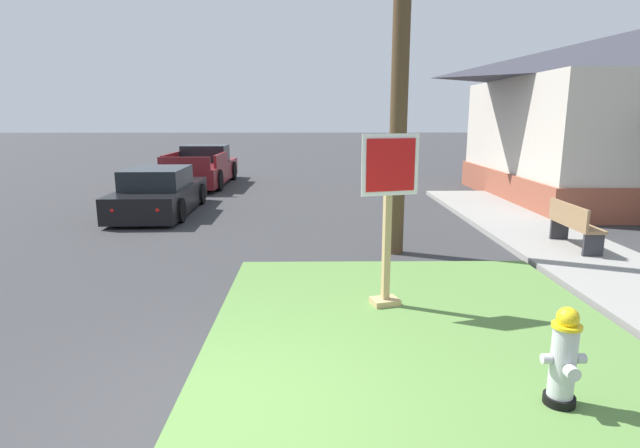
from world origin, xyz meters
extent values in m
plane|color=#333335|center=(0.00, 0.00, 0.00)|extent=(160.00, 160.00, 0.00)
cube|color=#567F3D|center=(2.12, 1.78, 0.04)|extent=(4.98, 5.71, 0.08)
cube|color=gray|center=(5.81, 5.52, 0.06)|extent=(2.20, 14.93, 0.12)
cylinder|color=black|center=(3.06, 0.10, 0.12)|extent=(0.28, 0.28, 0.08)
cylinder|color=#BCBCC1|center=(3.06, 0.10, 0.48)|extent=(0.22, 0.22, 0.65)
cylinder|color=yellow|center=(3.06, 0.10, 0.82)|extent=(0.25, 0.25, 0.03)
sphere|color=yellow|center=(3.06, 0.10, 0.90)|extent=(0.19, 0.19, 0.19)
cube|color=yellow|center=(3.06, 0.10, 0.97)|extent=(0.04, 0.04, 0.04)
cylinder|color=#BCBCC1|center=(2.91, 0.10, 0.52)|extent=(0.08, 0.09, 0.09)
cylinder|color=#BCBCC1|center=(3.21, 0.10, 0.52)|extent=(0.08, 0.09, 0.09)
cylinder|color=#BCBCC1|center=(3.06, -0.06, 0.47)|extent=(0.12, 0.09, 0.12)
cube|color=tan|center=(1.84, 2.56, 1.20)|extent=(0.11, 0.11, 2.23)
cube|color=tan|center=(1.84, 2.56, 0.12)|extent=(0.42, 0.37, 0.08)
cube|color=white|center=(1.86, 2.52, 1.98)|extent=(0.76, 0.23, 0.79)
cube|color=red|center=(1.86, 2.50, 1.98)|extent=(0.65, 0.20, 0.67)
cylinder|color=black|center=(0.51, 2.62, 0.01)|extent=(0.70, 0.70, 0.02)
cube|color=black|center=(-3.31, 9.75, 0.41)|extent=(1.84, 4.44, 0.64)
cube|color=black|center=(-3.30, 9.53, 0.97)|extent=(1.54, 2.06, 0.56)
cylinder|color=black|center=(-4.16, 11.10, 0.31)|extent=(0.24, 0.63, 0.62)
cylinder|color=black|center=(-2.53, 11.14, 0.31)|extent=(0.24, 0.63, 0.62)
cylinder|color=black|center=(-4.09, 8.37, 0.31)|extent=(0.24, 0.63, 0.62)
cylinder|color=black|center=(-2.46, 8.41, 0.31)|extent=(0.24, 0.63, 0.62)
sphere|color=white|center=(-3.88, 11.89, 0.47)|extent=(0.14, 0.14, 0.14)
sphere|color=red|center=(-3.77, 7.58, 0.47)|extent=(0.12, 0.12, 0.12)
sphere|color=white|center=(-2.85, 11.92, 0.47)|extent=(0.14, 0.14, 0.14)
sphere|color=red|center=(-2.74, 7.61, 0.47)|extent=(0.12, 0.12, 0.12)
cube|color=maroon|center=(-3.40, 15.51, 0.50)|extent=(1.93, 5.36, 0.68)
cube|color=black|center=(-3.40, 16.26, 1.14)|extent=(1.69, 1.40, 0.68)
cube|color=maroon|center=(-4.31, 14.57, 1.06)|extent=(0.11, 2.25, 0.44)
cube|color=maroon|center=(-2.49, 14.57, 1.06)|extent=(0.11, 2.25, 0.44)
cube|color=maroon|center=(-3.41, 12.88, 1.06)|extent=(1.73, 0.10, 0.44)
cylinder|color=black|center=(-4.30, 17.12, 0.38)|extent=(0.26, 0.76, 0.76)
cylinder|color=black|center=(-2.50, 17.11, 0.38)|extent=(0.26, 0.76, 0.76)
cylinder|color=black|center=(-4.31, 13.90, 0.38)|extent=(0.26, 0.76, 0.76)
cylinder|color=black|center=(-2.51, 13.90, 0.38)|extent=(0.26, 0.76, 0.76)
cube|color=#93704C|center=(5.91, 5.45, 0.56)|extent=(0.42, 1.47, 0.06)
cube|color=#93704C|center=(5.73, 5.45, 0.78)|extent=(0.07, 1.47, 0.38)
cube|color=#2D2D33|center=(5.91, 4.79, 0.33)|extent=(0.36, 0.06, 0.41)
cube|color=#2D2D33|center=(5.92, 6.10, 0.33)|extent=(0.36, 0.06, 0.41)
camera|label=1|loc=(0.87, -3.94, 2.59)|focal=28.37mm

